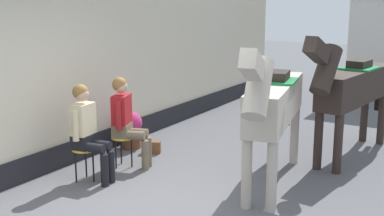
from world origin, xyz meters
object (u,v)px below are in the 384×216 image
Objects in this scene: saddled_horse_far at (353,87)px; satchel_bag at (152,147)px; seated_visitor_near at (87,128)px; flower_planter_far at (131,129)px; seated_visitor_far at (126,118)px; saddled_horse_near at (274,104)px.

saddled_horse_far is 3.38m from satchel_bag.
satchel_bag is at bearing -153.27° from saddled_horse_far.
seated_visitor_near is 1.72m from flower_planter_far.
saddled_horse_far reaches higher than seated_visitor_far.
saddled_horse_far is at bearing 72.08° from saddled_horse_near.
saddled_horse_near is at bearing 145.63° from satchel_bag.
seated_visitor_far reaches higher than satchel_bag.
satchel_bag is (0.49, -0.06, -0.23)m from flower_planter_far.
saddled_horse_far is at bearing 22.41° from flower_planter_far.
satchel_bag is at bearing -7.03° from flower_planter_far.
seated_visitor_near is 2.17× the size of flower_planter_far.
saddled_horse_near is 0.99× the size of saddled_horse_far.
seated_visitor_near is 4.16m from saddled_horse_far.
saddled_horse_far reaches higher than seated_visitor_near.
saddled_horse_near is at bearing -9.23° from flower_planter_far.
seated_visitor_far is (0.08, 0.77, 0.00)m from seated_visitor_near.
flower_planter_far is at bearing 106.72° from seated_visitor_near.
flower_planter_far reaches higher than satchel_bag.
saddled_horse_near is at bearing -107.92° from saddled_horse_far.
saddled_horse_near is 10.58× the size of satchel_bag.
saddled_horse_near is 1.93m from saddled_horse_far.
saddled_horse_far is at bearing -177.94° from satchel_bag.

